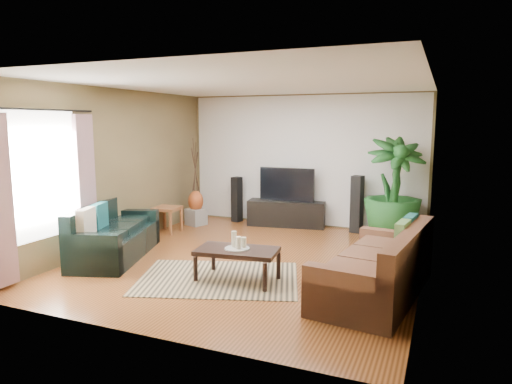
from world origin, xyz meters
The scene contains 27 objects.
floor centered at (0.00, 0.00, 0.00)m, with size 5.50×5.50×0.00m, color brown.
ceiling centered at (0.00, 0.00, 2.70)m, with size 5.50×5.50×0.00m, color white.
wall_back centered at (0.00, 2.75, 1.35)m, with size 5.00×5.00×0.00m, color brown.
wall_front centered at (0.00, -2.75, 1.35)m, with size 5.00×5.00×0.00m, color brown.
wall_left centered at (-2.50, 0.00, 1.35)m, with size 5.50×5.50×0.00m, color brown.
wall_right centered at (2.50, 0.00, 1.35)m, with size 5.50×5.50×0.00m, color brown.
backwall_panel centered at (0.00, 2.74, 1.35)m, with size 4.90×4.90×0.00m, color white.
window_pane centered at (-2.48, -1.60, 1.40)m, with size 1.80×1.80×0.00m, color white.
curtain_far centered at (-2.43, -0.85, 1.15)m, with size 0.08×0.35×2.20m, color gray.
curtain_rod centered at (-2.43, -1.60, 2.30)m, with size 0.03×0.03×1.90m, color black.
sofa_left centered at (-2.05, -0.66, 0.42)m, with size 1.94×0.83×0.85m, color black.
sofa_right centered at (1.98, -0.71, 0.42)m, with size 2.19×0.99×0.85m, color brown.
area_rug centered at (-0.08, -0.95, 0.01)m, with size 2.15×1.53×0.01m, color tan.
coffee_table centered at (0.19, -0.92, 0.22)m, with size 1.08×0.59×0.44m, color black.
candle_tray centered at (0.19, -0.92, 0.45)m, with size 0.33×0.33×0.01m, color #9B9C96.
candle_tall centered at (0.13, -0.89, 0.57)m, with size 0.07×0.07×0.22m, color beige.
candle_mid centered at (0.23, -0.96, 0.54)m, with size 0.07×0.07×0.17m, color #F2EBCD.
candle_short centered at (0.26, -0.86, 0.53)m, with size 0.07×0.07×0.14m, color beige.
tv_stand centered at (-0.27, 2.50, 0.26)m, with size 1.58×0.47×0.53m, color black.
television centered at (-0.27, 2.50, 0.87)m, with size 1.16×0.06×0.69m, color black.
speaker_left centered at (-1.41, 2.50, 0.48)m, with size 0.17×0.19×0.97m, color black.
speaker_right centered at (1.17, 2.50, 0.56)m, with size 0.20×0.22×1.11m, color black.
potted_plant centered at (1.87, 2.19, 0.94)m, with size 1.05×1.05×1.87m, color #194D1D.
plant_pot centered at (1.87, 2.19, 0.13)m, with size 0.35×0.35×0.27m, color black.
pedestal centered at (-2.06, 1.86, 0.17)m, with size 0.34×0.34×0.34m, color gray.
vase centered at (-2.06, 1.86, 0.50)m, with size 0.31×0.31×0.44m, color #99411B.
side_table centered at (-2.25, 1.09, 0.25)m, with size 0.47×0.47×0.50m, color brown.
Camera 1 is at (2.71, -6.31, 2.12)m, focal length 32.00 mm.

